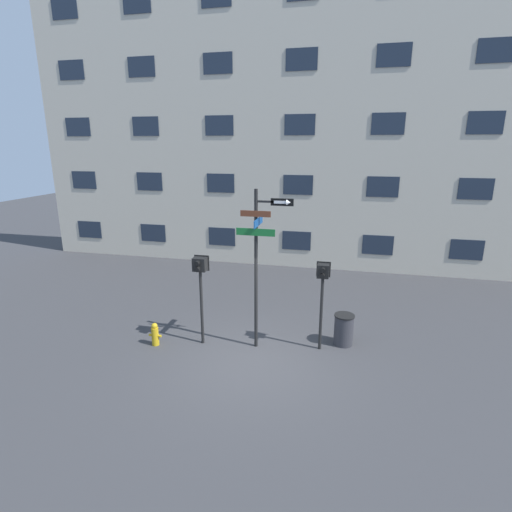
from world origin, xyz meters
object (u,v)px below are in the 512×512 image
object	(u,v)px
pedestrian_signal_right	(323,283)
trash_bin	(344,330)
fire_hydrant	(155,334)
pedestrian_signal_left	(200,276)
street_sign_pole	(259,255)

from	to	relation	value
pedestrian_signal_right	trash_bin	bearing A→B (deg)	34.30
trash_bin	fire_hydrant	bearing A→B (deg)	-166.31
pedestrian_signal_left	trash_bin	world-z (taller)	pedestrian_signal_left
pedestrian_signal_right	street_sign_pole	bearing A→B (deg)	-171.29
pedestrian_signal_left	trash_bin	size ratio (longest dim) A/B	2.86
street_sign_pole	pedestrian_signal_left	size ratio (longest dim) A/B	1.71
street_sign_pole	pedestrian_signal_right	distance (m)	1.79
pedestrian_signal_left	pedestrian_signal_right	xyz separation A→B (m)	(3.17, 0.40, -0.09)
pedestrian_signal_right	fire_hydrant	xyz separation A→B (m)	(-4.38, -0.80, -1.56)
fire_hydrant	pedestrian_signal_right	bearing A→B (deg)	10.37
pedestrian_signal_right	fire_hydrant	bearing A→B (deg)	-169.63
street_sign_pole	fire_hydrant	size ratio (longest dim) A/B	6.60
pedestrian_signal_right	trash_bin	world-z (taller)	pedestrian_signal_right
street_sign_pole	trash_bin	distance (m)	3.16
fire_hydrant	trash_bin	world-z (taller)	trash_bin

